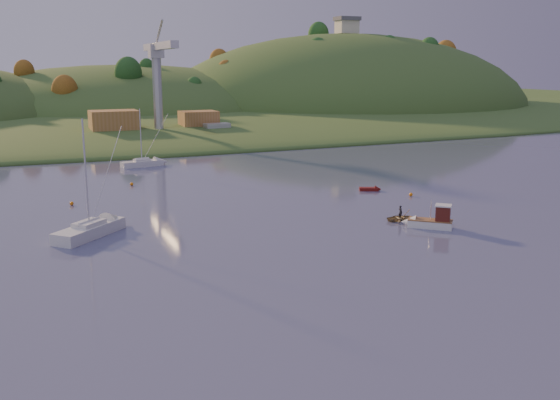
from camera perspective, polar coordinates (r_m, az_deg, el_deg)
name	(u,v)px	position (r m, az deg, el deg)	size (l,w,h in m)	color
ground	(533,335)	(45.69, 22.15, -11.36)	(500.00, 500.00, 0.00)	#3A3E5F
far_shore	(93,111)	(261.18, -16.75, 7.82)	(620.00, 220.00, 1.50)	#304F1F
shore_slope	(120,125)	(196.98, -14.42, 6.69)	(640.00, 150.00, 7.00)	#304F1F
hill_center	(127,113)	(242.86, -13.81, 7.69)	(140.00, 120.00, 36.00)	#304F1F
hill_right	(345,110)	(257.32, 5.97, 8.21)	(150.00, 130.00, 60.00)	#304F1F
hilltop_house	(347,25)	(257.21, 6.14, 15.65)	(9.00, 7.00, 6.45)	beige
hillside_trees	(110,120)	(216.68, -15.29, 7.11)	(280.00, 50.00, 32.00)	#1D4A1A
wharf	(170,134)	(155.82, -10.05, 5.97)	(42.00, 16.00, 2.40)	slate
shed_west	(114,121)	(153.99, -14.93, 7.03)	(11.00, 8.00, 4.80)	#A06D35
shed_east	(199,119)	(159.47, -7.45, 7.35)	(9.00, 7.00, 4.00)	#A06D35
dock_crane	(158,67)	(150.77, -11.08, 11.82)	(3.20, 28.00, 20.30)	#B7B7BC
fishing_boat	(427,221)	(70.83, 13.28, -1.84)	(5.32, 5.04, 3.57)	silver
sailboat_near	(89,229)	(68.31, -17.03, -2.57)	(8.21, 8.10, 12.31)	silver
sailboat_far	(142,163)	(113.58, -12.51, 3.35)	(7.60, 3.38, 10.18)	silver
canoe	(400,218)	(73.41, 10.93, -1.61)	(2.26, 3.17, 0.66)	#8F794F
paddler	(400,214)	(73.31, 10.95, -1.28)	(0.56, 0.37, 1.54)	black
red_tender	(373,189)	(90.34, 8.50, 0.99)	(3.31, 2.33, 1.07)	#5B0F0D
work_vessel	(217,133)	(154.85, -5.78, 6.11)	(14.98, 6.62, 3.74)	#525B6C
buoy_0	(411,194)	(87.37, 11.87, 0.50)	(0.50, 0.50, 0.50)	orange
buoy_1	(72,203)	(84.31, -18.52, -0.30)	(0.50, 0.50, 0.50)	orange
buoy_2	(132,184)	(95.62, -13.41, 1.42)	(0.50, 0.50, 0.50)	orange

